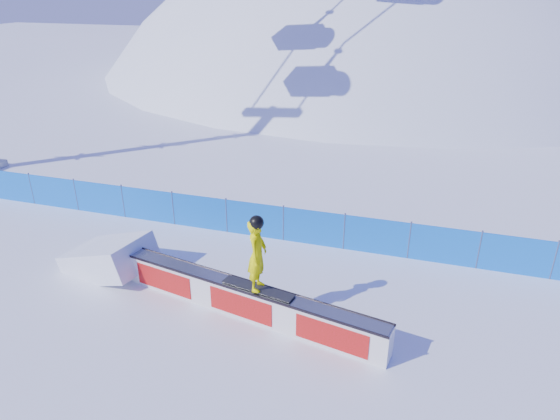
% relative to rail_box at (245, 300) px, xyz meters
% --- Properties ---
extents(ground, '(160.00, 160.00, 0.00)m').
position_rel_rail_box_xyz_m(ground, '(-1.26, -0.32, -0.45)').
color(ground, white).
rests_on(ground, ground).
extents(snow_hill, '(64.00, 64.00, 64.00)m').
position_rel_rail_box_xyz_m(snow_hill, '(-1.26, 41.68, -18.45)').
color(snow_hill, white).
rests_on(snow_hill, ground).
extents(safety_fence, '(22.05, 0.05, 1.30)m').
position_rel_rail_box_xyz_m(safety_fence, '(-1.26, 4.18, 0.16)').
color(safety_fence, blue).
rests_on(safety_fence, ground).
extents(rail_box, '(7.50, 1.96, 0.90)m').
position_rel_rail_box_xyz_m(rail_box, '(0.00, 0.00, 0.00)').
color(rail_box, silver).
rests_on(rail_box, ground).
extents(snow_ramp, '(2.90, 2.12, 1.64)m').
position_rel_rail_box_xyz_m(snow_ramp, '(-4.62, 0.90, -0.45)').
color(snow_ramp, white).
rests_on(snow_ramp, ground).
extents(snowboarder, '(1.94, 0.70, 1.99)m').
position_rel_rail_box_xyz_m(snowboarder, '(0.37, -0.07, 1.44)').
color(snowboarder, black).
rests_on(snowboarder, rail_box).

